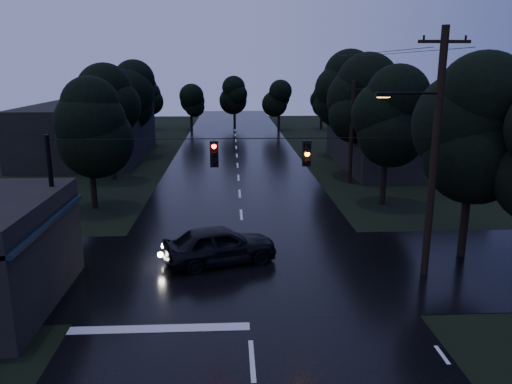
{
  "coord_description": "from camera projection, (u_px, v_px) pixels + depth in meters",
  "views": [
    {
      "loc": [
        -0.54,
        -8.11,
        8.51
      ],
      "look_at": [
        0.56,
        13.81,
        2.96
      ],
      "focal_mm": 35.0,
      "sensor_mm": 36.0,
      "label": 1
    }
  ],
  "objects": [
    {
      "name": "tree_left_a",
      "position": [
        88.0,
        123.0,
        29.54
      ],
      "size": [
        3.92,
        3.92,
        8.26
      ],
      "color": "black",
      "rests_on": "ground"
    },
    {
      "name": "tree_right_b",
      "position": [
        364.0,
        100.0,
        38.01
      ],
      "size": [
        4.48,
        4.48,
        9.44
      ],
      "color": "black",
      "rests_on": "ground"
    },
    {
      "name": "anchor_pole_left",
      "position": [
        54.0,
        211.0,
        19.51
      ],
      "size": [
        0.18,
        0.18,
        6.0
      ],
      "primitive_type": "cylinder",
      "color": "black",
      "rests_on": "ground"
    },
    {
      "name": "building_far_left",
      "position": [
        89.0,
        131.0,
        47.4
      ],
      "size": [
        10.0,
        16.0,
        5.0
      ],
      "primitive_type": "cube",
      "color": "black",
      "rests_on": "ground"
    },
    {
      "name": "building_far_right",
      "position": [
        400.0,
        141.0,
        43.03
      ],
      "size": [
        10.0,
        14.0,
        4.4
      ],
      "primitive_type": "cube",
      "color": "black",
      "rests_on": "ground"
    },
    {
      "name": "tree_right_c",
      "position": [
        343.0,
        89.0,
        47.63
      ],
      "size": [
        4.76,
        4.76,
        10.03
      ],
      "color": "black",
      "rests_on": "ground"
    },
    {
      "name": "utility_pole_far",
      "position": [
        352.0,
        131.0,
        36.53
      ],
      "size": [
        2.0,
        0.3,
        7.5
      ],
      "color": "black",
      "rests_on": "ground"
    },
    {
      "name": "tree_right_a",
      "position": [
        388.0,
        115.0,
        30.33
      ],
      "size": [
        4.2,
        4.2,
        8.85
      ],
      "color": "black",
      "rests_on": "ground"
    },
    {
      "name": "span_signals",
      "position": [
        260.0,
        153.0,
        19.35
      ],
      "size": [
        15.0,
        0.37,
        1.12
      ],
      "color": "black",
      "rests_on": "ground"
    },
    {
      "name": "tree_left_c",
      "position": [
        127.0,
        94.0,
        46.73
      ],
      "size": [
        4.48,
        4.48,
        9.44
      ],
      "color": "black",
      "rests_on": "ground"
    },
    {
      "name": "car",
      "position": [
        220.0,
        245.0,
        22.01
      ],
      "size": [
        5.38,
        3.43,
        1.71
      ],
      "primitive_type": "imported",
      "rotation": [
        0.0,
        0.0,
        1.88
      ],
      "color": "black",
      "rests_on": "ground"
    },
    {
      "name": "utility_pole_main",
      "position": [
        433.0,
        151.0,
        19.69
      ],
      "size": [
        3.5,
        0.3,
        10.0
      ],
      "color": "black",
      "rests_on": "ground"
    },
    {
      "name": "tree_left_b",
      "position": [
        109.0,
        106.0,
        37.16
      ],
      "size": [
        4.2,
        4.2,
        8.85
      ],
      "color": "black",
      "rests_on": "ground"
    },
    {
      "name": "cross_street",
      "position": [
        245.0,
        268.0,
        21.58
      ],
      "size": [
        60.0,
        9.0,
        0.02
      ],
      "primitive_type": "cube",
      "color": "black",
      "rests_on": "ground"
    },
    {
      "name": "tree_corner_near",
      "position": [
        475.0,
        126.0,
        21.57
      ],
      "size": [
        4.48,
        4.48,
        9.44
      ],
      "color": "black",
      "rests_on": "ground"
    },
    {
      "name": "main_road",
      "position": [
        238.0,
        178.0,
        39.01
      ],
      "size": [
        12.0,
        120.0,
        0.02
      ],
      "primitive_type": "cube",
      "color": "black",
      "rests_on": "ground"
    }
  ]
}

